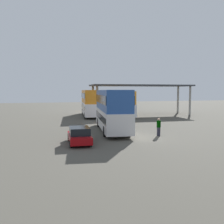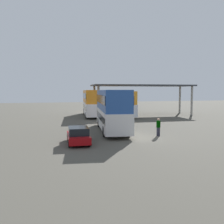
{
  "view_description": "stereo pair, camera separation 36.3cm",
  "coord_description": "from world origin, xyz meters",
  "px_view_note": "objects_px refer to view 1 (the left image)",
  "views": [
    {
      "loc": [
        -8.48,
        -20.6,
        4.19
      ],
      "look_at": [
        -1.25,
        3.68,
        2.0
      ],
      "focal_mm": 39.26,
      "sensor_mm": 36.0,
      "label": 1
    },
    {
      "loc": [
        -8.13,
        -20.7,
        4.19
      ],
      "look_at": [
        -1.25,
        3.68,
        2.0
      ],
      "focal_mm": 39.26,
      "sensor_mm": 36.0,
      "label": 2
    }
  ],
  "objects_px": {
    "double_decker_near_canopy": "(90,102)",
    "pedestrian_waiting": "(159,127)",
    "double_decker_mid_row": "(117,102)",
    "double_decker_main": "(112,109)",
    "parked_hatchback": "(79,135)"
  },
  "relations": [
    {
      "from": "double_decker_near_canopy",
      "to": "pedestrian_waiting",
      "type": "relative_size",
      "value": 6.76
    },
    {
      "from": "double_decker_mid_row",
      "to": "pedestrian_waiting",
      "type": "distance_m",
      "value": 18.43
    },
    {
      "from": "double_decker_near_canopy",
      "to": "pedestrian_waiting",
      "type": "bearing_deg",
      "value": -165.94
    },
    {
      "from": "double_decker_main",
      "to": "double_decker_mid_row",
      "type": "relative_size",
      "value": 0.9
    },
    {
      "from": "double_decker_mid_row",
      "to": "double_decker_near_canopy",
      "type": "bearing_deg",
      "value": 72.51
    },
    {
      "from": "double_decker_main",
      "to": "pedestrian_waiting",
      "type": "height_order",
      "value": "double_decker_main"
    },
    {
      "from": "parked_hatchback",
      "to": "double_decker_mid_row",
      "type": "distance_m",
      "value": 21.79
    },
    {
      "from": "double_decker_near_canopy",
      "to": "double_decker_mid_row",
      "type": "relative_size",
      "value": 0.98
    },
    {
      "from": "double_decker_near_canopy",
      "to": "double_decker_mid_row",
      "type": "xyz_separation_m",
      "value": [
        4.17,
        -1.29,
        -0.09
      ]
    },
    {
      "from": "parked_hatchback",
      "to": "double_decker_main",
      "type": "bearing_deg",
      "value": -35.86
    },
    {
      "from": "double_decker_main",
      "to": "double_decker_near_canopy",
      "type": "xyz_separation_m",
      "value": [
        0.9,
        15.69,
        0.02
      ]
    },
    {
      "from": "parked_hatchback",
      "to": "double_decker_mid_row",
      "type": "relative_size",
      "value": 0.33
    },
    {
      "from": "double_decker_near_canopy",
      "to": "double_decker_mid_row",
      "type": "height_order",
      "value": "double_decker_near_canopy"
    },
    {
      "from": "double_decker_mid_row",
      "to": "pedestrian_waiting",
      "type": "relative_size",
      "value": 6.91
    },
    {
      "from": "double_decker_main",
      "to": "pedestrian_waiting",
      "type": "relative_size",
      "value": 6.24
    }
  ]
}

